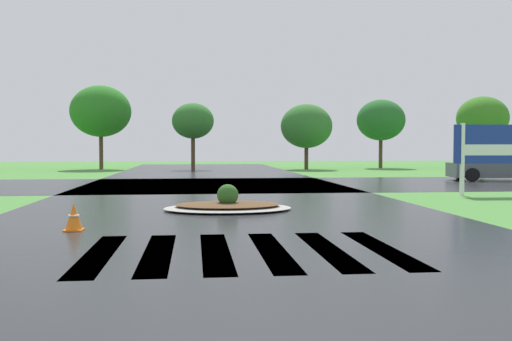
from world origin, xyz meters
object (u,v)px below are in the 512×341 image
median_island (228,205)px  car_silver_hatch (497,167)px  traffic_cone (74,218)px  estate_billboard (493,148)px

median_island → car_silver_hatch: car_silver_hatch is taller
median_island → traffic_cone: median_island is taller
estate_billboard → car_silver_hatch: bearing=-116.9°
median_island → car_silver_hatch: bearing=40.1°
median_island → estate_billboard: bearing=21.0°
median_island → traffic_cone: 4.63m
car_silver_hatch → traffic_cone: 22.61m
estate_billboard → median_island: 9.91m
median_island → car_silver_hatch: 18.01m
traffic_cone → median_island: bearing=45.6°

